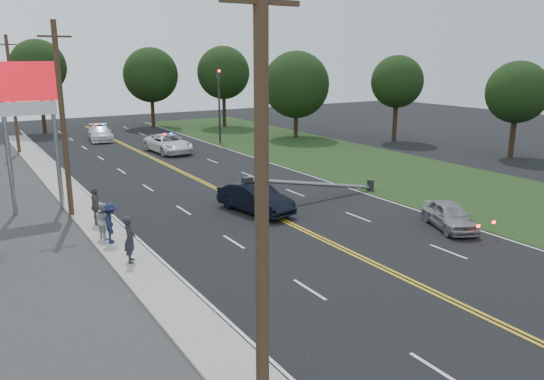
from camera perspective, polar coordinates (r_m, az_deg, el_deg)
ground at (r=23.26m, az=8.67°, el=-6.78°), size 120.00×120.00×0.00m
sidewalk at (r=28.33m, az=-18.34°, el=-3.37°), size 1.80×70.00×0.12m
grass_verge at (r=39.18m, az=14.47°, el=1.59°), size 12.00×80.00×0.01m
centerline_yellow at (r=31.15m, az=-3.19°, el=-1.17°), size 0.36×80.00×0.00m
pylon_sign at (r=30.80m, az=-24.82°, el=8.70°), size 3.20×0.35×8.00m
traffic_signal at (r=51.79m, az=-5.71°, el=9.66°), size 0.28×0.41×7.05m
fallen_streetlight at (r=31.47m, az=5.26°, el=0.65°), size 9.36×0.44×1.91m
utility_pole_near at (r=10.34m, az=-1.10°, el=-3.74°), size 1.60×0.28×10.00m
utility_pole_mid at (r=29.10m, az=-21.59°, el=6.95°), size 1.60×0.28×10.00m
utility_pole_far at (r=50.84m, az=-26.13°, el=9.21°), size 1.60×0.28×10.00m
tree_6 at (r=63.69m, az=-23.85°, el=12.00°), size 5.87×5.87×10.06m
tree_7 at (r=65.44m, az=-12.91°, el=11.96°), size 6.41×6.41×9.29m
tree_8 at (r=64.23m, az=-5.26°, el=12.44°), size 6.19×6.19×9.44m
tree_9 at (r=55.16m, az=2.62°, el=11.25°), size 6.78×6.78×8.81m
tree_12 at (r=48.28m, az=24.89°, el=9.51°), size 5.04×5.04×7.93m
tree_13 at (r=54.07m, az=13.31°, el=11.26°), size 5.07×5.07×8.38m
crashed_sedan at (r=28.74m, az=-1.82°, el=-0.88°), size 2.61×5.01×1.57m
waiting_sedan at (r=27.53m, az=18.54°, el=-2.60°), size 2.95×4.15×1.31m
emergency_a at (r=47.63m, az=-11.10°, el=4.94°), size 2.97×5.89×1.60m
emergency_b at (r=56.19m, az=-17.99°, el=5.85°), size 2.91×5.49×1.52m
bystander_a at (r=22.23m, az=-15.05°, el=-5.11°), size 0.66×0.82×1.95m
bystander_b at (r=25.49m, az=-17.67°, el=-3.14°), size 0.85×0.97×1.68m
bystander_c at (r=24.74m, az=-16.95°, el=-3.42°), size 0.96×1.32×1.83m
bystander_d at (r=27.59m, az=-18.43°, el=-1.67°), size 0.60×1.16×1.88m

